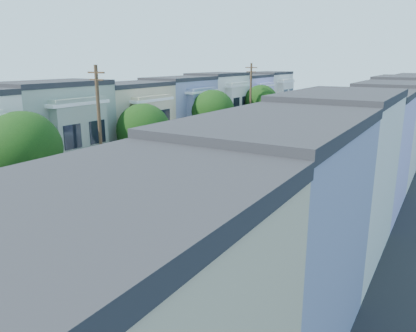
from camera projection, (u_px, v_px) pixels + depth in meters
ground at (152, 224)px, 26.65m from camera, size 160.00×160.00×0.00m
road_slab at (250, 172)px, 39.07m from camera, size 12.00×70.00×0.02m
curb_left at (197, 163)px, 42.08m from camera, size 0.30×70.00×0.15m
curb_right at (312, 181)px, 36.02m from camera, size 0.30×70.00×0.15m
sidewalk_left at (187, 162)px, 42.74m from camera, size 2.60×70.00×0.15m
sidewalk_right at (326, 183)px, 35.37m from camera, size 2.60×70.00×0.15m
centerline at (250, 172)px, 39.07m from camera, size 0.12×70.00×0.01m
townhouse_row_left at (159, 158)px, 44.66m from camera, size 5.00×70.00×8.50m
townhouse_row_right at (372, 191)px, 33.49m from camera, size 5.00×70.00×8.50m
tree_b at (22, 150)px, 24.81m from camera, size 4.70×4.70×7.52m
tree_c at (143, 131)px, 34.31m from camera, size 4.61×4.61×6.99m
tree_d at (212, 112)px, 43.78m from camera, size 4.70×4.70×7.45m
tree_e at (260, 103)px, 54.24m from camera, size 4.70×4.70×7.36m
tree_far_r at (360, 118)px, 46.99m from camera, size 3.10×3.10×5.62m
utility_pole_near at (100, 134)px, 30.17m from camera, size 1.60×0.26×10.00m
utility_pole_far at (250, 103)px, 51.70m from camera, size 1.60×0.26×10.00m
fedex_truck at (255, 168)px, 33.95m from camera, size 2.44×6.33×3.04m
lead_sedan at (292, 160)px, 40.63m from camera, size 1.94×4.67×1.49m
parked_left_c at (121, 192)px, 30.94m from camera, size 1.84×4.52×1.48m
parked_left_d at (193, 165)px, 39.28m from camera, size 2.26×4.58×1.33m
parked_right_a at (105, 306)px, 16.48m from camera, size 2.19×4.93×1.46m
parked_right_b at (194, 247)px, 22.03m from camera, size 1.89×4.21×1.25m
parked_right_c at (314, 163)px, 39.91m from camera, size 2.42×4.84×1.40m
parked_right_d at (333, 150)px, 45.89m from camera, size 2.25×4.61×1.34m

